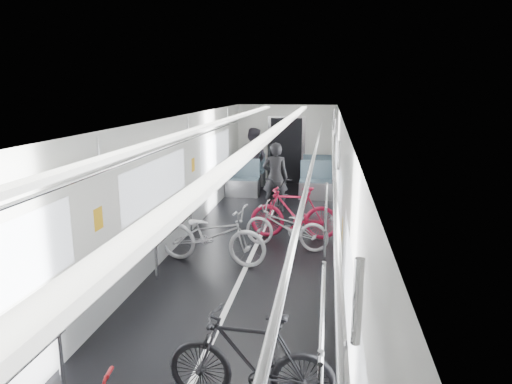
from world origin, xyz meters
TOP-DOWN VIEW (x-y plane):
  - car_shell at (0.00, 1.78)m, footprint 3.02×14.01m
  - bike_left_far at (-0.60, 0.10)m, footprint 1.99×0.93m
  - bike_right_near at (0.65, -3.32)m, footprint 1.62×0.52m
  - bike_right_mid at (0.57, 1.01)m, footprint 1.68×0.90m
  - bike_right_far at (0.67, 1.61)m, footprint 1.74×0.50m
  - bike_aisle at (0.21, 3.44)m, footprint 0.61×1.75m
  - person_standing at (0.07, 3.54)m, footprint 0.62×0.42m
  - person_seated at (-0.88, 5.98)m, footprint 1.03×0.90m

SIDE VIEW (x-z plane):
  - bike_right_mid at x=0.57m, z-range 0.00..0.84m
  - bike_aisle at x=0.21m, z-range 0.00..0.92m
  - bike_right_near at x=0.65m, z-range 0.00..0.96m
  - bike_left_far at x=-0.60m, z-range 0.00..1.00m
  - bike_right_far at x=0.67m, z-range 0.00..1.04m
  - person_standing at x=0.07m, z-range 0.00..1.66m
  - person_seated at x=-0.88m, z-range 0.00..1.78m
  - car_shell at x=0.00m, z-range -0.08..2.33m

